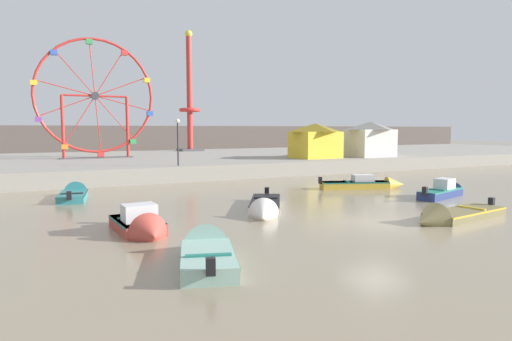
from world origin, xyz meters
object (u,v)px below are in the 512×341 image
motorboat_teal_painted (74,194)px  carnival_booth_white_ticket (370,138)px  motorboat_seafoam (207,252)px  motorboat_white_red_stripe (265,208)px  motorboat_faded_red (142,226)px  carnival_booth_yellow_awning (315,140)px  motorboat_navy_blue (446,191)px  ferris_wheel_red_frame (95,98)px  promenade_lamp_near (178,135)px  motorboat_olive_wood (449,216)px  motorboat_mustard_yellow (367,184)px  drop_tower_red_tower (190,103)px

motorboat_teal_painted → carnival_booth_white_ticket: 28.74m
motorboat_seafoam → motorboat_white_red_stripe: size_ratio=0.75×
motorboat_faded_red → carnival_booth_yellow_awning: 27.31m
motorboat_navy_blue → motorboat_teal_painted: bearing=138.1°
motorboat_navy_blue → motorboat_white_red_stripe: (-11.68, 0.32, -0.13)m
ferris_wheel_red_frame → carnival_booth_white_ticket: ferris_wheel_red_frame is taller
carnival_booth_white_ticket → promenade_lamp_near: (-20.16, -2.22, 0.52)m
promenade_lamp_near → motorboat_olive_wood: bearing=-71.1°
motorboat_mustard_yellow → motorboat_olive_wood: 10.18m
drop_tower_red_tower → motorboat_navy_blue: bearing=-83.0°
motorboat_seafoam → promenade_lamp_near: bearing=3.7°
promenade_lamp_near → motorboat_mustard_yellow: bearing=-42.8°
motorboat_white_red_stripe → promenade_lamp_near: size_ratio=1.60×
motorboat_olive_wood → motorboat_faded_red: bearing=-24.1°
motorboat_white_red_stripe → motorboat_teal_painted: motorboat_white_red_stripe is taller
motorboat_olive_wood → carnival_booth_white_ticket: (13.73, 21.05, 2.78)m
motorboat_mustard_yellow → promenade_lamp_near: size_ratio=1.63×
carnival_booth_yellow_awning → motorboat_olive_wood: bearing=-112.1°
carnival_booth_white_ticket → motorboat_faded_red: bearing=-143.7°
motorboat_faded_red → promenade_lamp_near: (5.84, 15.49, 3.17)m
motorboat_seafoam → drop_tower_red_tower: drop_tower_red_tower is taller
motorboat_teal_painted → motorboat_olive_wood: 19.68m
motorboat_white_red_stripe → motorboat_olive_wood: motorboat_olive_wood is taller
carnival_booth_white_ticket → motorboat_mustard_yellow: bearing=-129.1°
drop_tower_red_tower → motorboat_faded_red: bearing=-110.2°
promenade_lamp_near → motorboat_faded_red: bearing=-110.7°
motorboat_navy_blue → drop_tower_red_tower: 36.02m
carnival_booth_yellow_awning → motorboat_mustard_yellow: bearing=-111.0°
motorboat_mustard_yellow → carnival_booth_white_ticket: (10.09, 11.54, 2.66)m
motorboat_navy_blue → carnival_booth_white_ticket: 18.39m
ferris_wheel_red_frame → carnival_booth_yellow_awning: ferris_wheel_red_frame is taller
motorboat_white_red_stripe → carnival_booth_yellow_awning: size_ratio=1.20×
motorboat_mustard_yellow → motorboat_teal_painted: motorboat_mustard_yellow is taller
motorboat_teal_painted → ferris_wheel_red_frame: ferris_wheel_red_frame is taller
motorboat_mustard_yellow → carnival_booth_white_ticket: bearing=68.7°
motorboat_navy_blue → promenade_lamp_near: promenade_lamp_near is taller
carnival_booth_yellow_awning → drop_tower_red_tower: bearing=107.3°
motorboat_mustard_yellow → carnival_booth_yellow_awning: 13.17m
motorboat_faded_red → drop_tower_red_tower: (13.44, 36.61, 6.79)m
motorboat_teal_painted → drop_tower_red_tower: (15.13, 26.08, 6.90)m
motorboat_mustard_yellow → promenade_lamp_near: promenade_lamp_near is taller
motorboat_white_red_stripe → promenade_lamp_near: promenade_lamp_near is taller
motorboat_teal_painted → ferris_wheel_red_frame: bearing=-1.5°
motorboat_faded_red → motorboat_olive_wood: size_ratio=0.67×
motorboat_teal_painted → carnival_booth_yellow_awning: (21.68, 7.89, 2.66)m
motorboat_mustard_yellow → motorboat_olive_wood: (-3.64, -9.50, -0.12)m
motorboat_mustard_yellow → motorboat_teal_painted: (-17.60, 4.37, -0.10)m
motorboat_seafoam → carnival_booth_yellow_awning: (18.90, 22.48, 2.62)m
motorboat_teal_painted → carnival_booth_yellow_awning: 23.22m
carnival_booth_yellow_awning → promenade_lamp_near: (-14.15, -2.93, 0.62)m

